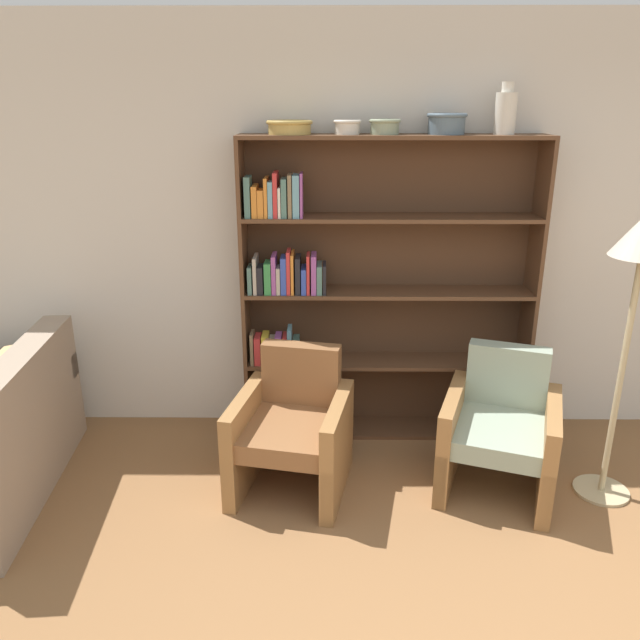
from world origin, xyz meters
The scene contains 9 objects.
wall_back centered at (0.00, 2.66, 1.38)m, with size 12.00×0.06×2.75m.
bookshelf centered at (-0.37, 2.50, 1.00)m, with size 1.91×0.30×2.02m.
bowl_sage centered at (-0.83, 2.47, 2.07)m, with size 0.28×0.28×0.08m.
bowl_olive centered at (-0.48, 2.47, 2.07)m, with size 0.17×0.17×0.08m.
bowl_terracotta centered at (-0.25, 2.47, 2.07)m, with size 0.19×0.19×0.09m.
bowl_brass centered at (0.12, 2.47, 2.09)m, with size 0.24×0.24×0.12m.
vase_tall centered at (0.47, 2.47, 2.15)m, with size 0.13×0.13×0.30m.
armchair_leather centered at (-0.80, 1.82, 0.37)m, with size 0.76×0.79×0.82m.
armchair_cushioned centered at (0.44, 1.82, 0.37)m, with size 0.83×0.85×0.82m.
Camera 1 is at (-0.61, -1.47, 2.21)m, focal length 35.00 mm.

